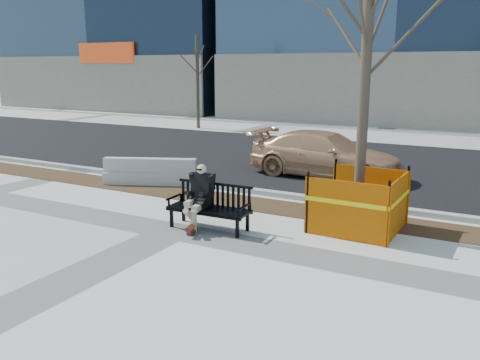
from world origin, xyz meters
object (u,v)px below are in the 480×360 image
Objects in this scene: bench at (209,229)px; jersey_barrier_left at (151,184)px; tree_fence at (357,228)px; sedan at (325,176)px; seated_man at (200,227)px.

jersey_barrier_left is at bearing 141.86° from bench.
tree_fence is 1.36× the size of sedan.
seated_man is 0.21× the size of tree_fence.
bench is 0.38× the size of sedan.
sedan is (0.68, 5.91, 0.00)m from seated_man.
bench is 4.45m from jersey_barrier_left.
jersey_barrier_left is (-4.04, -3.33, 0.00)m from sedan.
seated_man is 0.28× the size of sedan.
tree_fence is (2.92, 1.44, 0.00)m from seated_man.
jersey_barrier_left is at bearing 169.67° from tree_fence.
bench is at bearing 179.18° from sedan.
sedan reaches higher than seated_man.
bench is 1.35× the size of seated_man.
sedan is at bearing 116.54° from tree_fence.
tree_fence reaches higher than bench.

